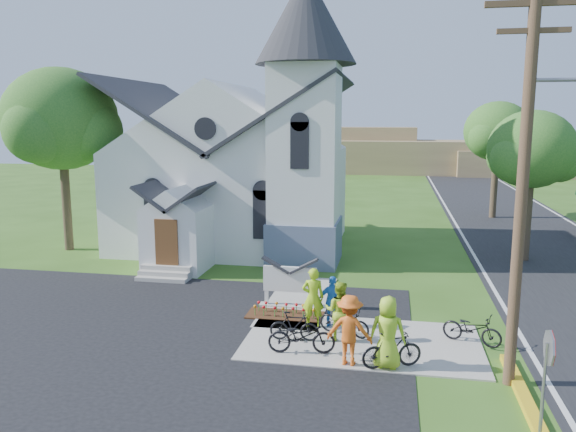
% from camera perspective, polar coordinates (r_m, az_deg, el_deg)
% --- Properties ---
extents(ground, '(120.00, 120.00, 0.00)m').
position_cam_1_polar(ground, '(17.08, 2.26, -12.98)').
color(ground, '#325618').
rests_on(ground, ground).
extents(parking_lot, '(20.00, 16.00, 0.02)m').
position_cam_1_polar(parking_lot, '(17.72, -22.44, -12.85)').
color(parking_lot, black).
rests_on(parking_lot, ground).
extents(road, '(8.00, 90.00, 0.02)m').
position_cam_1_polar(road, '(32.23, 24.32, -2.90)').
color(road, black).
rests_on(road, ground).
extents(sidewalk, '(7.00, 4.00, 0.05)m').
position_cam_1_polar(sidewalk, '(17.39, 7.52, -12.54)').
color(sidewalk, '#9D988E').
rests_on(sidewalk, ground).
extents(church, '(12.35, 12.00, 13.00)m').
position_cam_1_polar(church, '(29.14, -4.80, 7.09)').
color(church, white).
rests_on(church, ground).
extents(church_sign, '(2.20, 0.40, 1.70)m').
position_cam_1_polar(church_sign, '(19.90, 0.20, -6.50)').
color(church_sign, '#9D988E').
rests_on(church_sign, ground).
extents(flower_bed, '(2.60, 1.10, 0.07)m').
position_cam_1_polar(flower_bed, '(19.36, -0.30, -10.05)').
color(flower_bed, '#3D2110').
rests_on(flower_bed, ground).
extents(utility_pole, '(3.45, 0.28, 10.00)m').
position_cam_1_polar(utility_pole, '(14.47, 23.05, 4.23)').
color(utility_pole, '#4A3025').
rests_on(utility_pole, ground).
extents(stop_sign, '(0.11, 0.76, 2.48)m').
position_cam_1_polar(stop_sign, '(12.76, 24.86, -13.39)').
color(stop_sign, gray).
rests_on(stop_sign, ground).
extents(tree_lot_corner, '(5.60, 5.60, 9.15)m').
position_cam_1_polar(tree_lot_corner, '(30.31, -22.09, 9.09)').
color(tree_lot_corner, '#3C2C20').
rests_on(tree_lot_corner, ground).
extents(tree_road_near, '(4.00, 4.00, 7.05)m').
position_cam_1_polar(tree_road_near, '(28.31, 23.51, 6.16)').
color(tree_road_near, '#3C2C20').
rests_on(tree_road_near, ground).
extents(tree_road_mid, '(4.40, 4.40, 7.80)m').
position_cam_1_polar(tree_road_mid, '(40.16, 20.52, 8.01)').
color(tree_road_mid, '#3C2C20').
rests_on(tree_road_mid, ground).
extents(distant_hills, '(61.00, 10.00, 5.60)m').
position_cam_1_polar(distant_hills, '(72.06, 11.57, 6.08)').
color(distant_hills, olive).
rests_on(distant_hills, ground).
extents(cyclist_0, '(0.77, 0.56, 1.94)m').
position_cam_1_polar(cyclist_0, '(18.03, 2.56, -8.28)').
color(cyclist_0, '#A0D519').
rests_on(cyclist_0, sidewalk).
extents(bike_0, '(1.98, 0.92, 1.00)m').
position_cam_1_polar(bike_0, '(16.25, 1.38, -12.11)').
color(bike_0, black).
rests_on(bike_0, sidewalk).
extents(cyclist_1, '(0.96, 0.79, 1.81)m').
position_cam_1_polar(cyclist_1, '(17.11, 5.21, -9.55)').
color(cyclist_1, '#97BB23').
rests_on(cyclist_1, sidewalk).
extents(bike_1, '(1.51, 0.48, 0.90)m').
position_cam_1_polar(bike_1, '(17.11, 0.64, -11.14)').
color(bike_1, black).
rests_on(bike_1, sidewalk).
extents(cyclist_2, '(0.99, 0.46, 1.65)m').
position_cam_1_polar(cyclist_2, '(18.15, 4.58, -8.65)').
color(cyclist_2, '#2A7CD3').
rests_on(cyclist_2, sidewalk).
extents(bike_2, '(1.78, 1.16, 0.88)m').
position_cam_1_polar(bike_2, '(17.62, 5.74, -10.57)').
color(bike_2, black).
rests_on(bike_2, sidewalk).
extents(cyclist_3, '(1.32, 0.86, 1.93)m').
position_cam_1_polar(cyclist_3, '(15.50, 6.26, -11.43)').
color(cyclist_3, orange).
rests_on(cyclist_3, sidewalk).
extents(bike_3, '(1.73, 1.08, 1.01)m').
position_cam_1_polar(bike_3, '(15.60, 10.51, -13.21)').
color(bike_3, black).
rests_on(bike_3, sidewalk).
extents(cyclist_4, '(1.00, 0.68, 1.96)m').
position_cam_1_polar(cyclist_4, '(15.43, 10.08, -11.56)').
color(cyclist_4, '#A6DB29').
rests_on(cyclist_4, sidewalk).
extents(bike_4, '(1.85, 1.27, 0.92)m').
position_cam_1_polar(bike_4, '(17.75, 18.19, -10.82)').
color(bike_4, black).
rests_on(bike_4, sidewalk).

